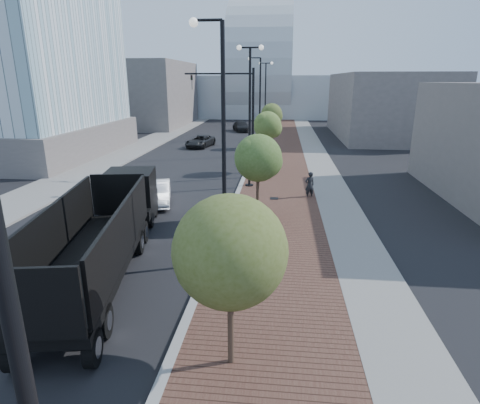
# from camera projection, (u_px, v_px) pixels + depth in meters

# --- Properties ---
(sidewalk) EXTENTS (7.00, 140.00, 0.12)m
(sidewalk) POSITION_uv_depth(u_px,v_px,m) (288.00, 146.00, 44.37)
(sidewalk) COLOR #4C2D23
(sidewalk) RESTS_ON ground
(concrete_strip) EXTENTS (2.40, 140.00, 0.13)m
(concrete_strip) POSITION_uv_depth(u_px,v_px,m) (312.00, 146.00, 44.10)
(concrete_strip) COLOR slate
(concrete_strip) RESTS_ON ground
(curb) EXTENTS (0.30, 140.00, 0.14)m
(curb) POSITION_uv_depth(u_px,v_px,m) (257.00, 146.00, 44.71)
(curb) COLOR gray
(curb) RESTS_ON ground
(west_sidewalk) EXTENTS (4.00, 140.00, 0.12)m
(west_sidewalk) POSITION_uv_depth(u_px,v_px,m) (146.00, 144.00, 46.01)
(west_sidewalk) COLOR slate
(west_sidewalk) RESTS_ON ground
(dump_truck) EXTENTS (4.58, 13.52, 3.21)m
(dump_truck) POSITION_uv_depth(u_px,v_px,m) (116.00, 220.00, 17.04)
(dump_truck) COLOR black
(dump_truck) RESTS_ON ground
(white_sedan) EXTENTS (2.43, 4.30, 1.34)m
(white_sedan) POSITION_uv_depth(u_px,v_px,m) (158.00, 193.00, 23.77)
(white_sedan) COLOR white
(white_sedan) RESTS_ON ground
(dark_car_mid) EXTENTS (3.02, 4.95, 1.28)m
(dark_car_mid) POSITION_uv_depth(u_px,v_px,m) (200.00, 141.00, 43.98)
(dark_car_mid) COLOR black
(dark_car_mid) RESTS_ON ground
(dark_car_far) EXTENTS (3.39, 5.24, 1.41)m
(dark_car_far) POSITION_uv_depth(u_px,v_px,m) (242.00, 126.00, 57.54)
(dark_car_far) COLOR black
(dark_car_far) RESTS_ON ground
(pedestrian) EXTENTS (0.73, 0.62, 1.70)m
(pedestrian) POSITION_uv_depth(u_px,v_px,m) (310.00, 185.00, 24.76)
(pedestrian) COLOR black
(pedestrian) RESTS_ON ground
(streetlight_0) EXTENTS (1.72, 0.56, 9.28)m
(streetlight_0) POSITION_uv_depth(u_px,v_px,m) (21.00, 368.00, 3.34)
(streetlight_0) COLOR black
(streetlight_0) RESTS_ON ground
(streetlight_1) EXTENTS (1.44, 0.56, 9.21)m
(streetlight_1) POSITION_uv_depth(u_px,v_px,m) (221.00, 158.00, 14.90)
(streetlight_1) COLOR black
(streetlight_1) RESTS_ON ground
(streetlight_2) EXTENTS (1.72, 0.56, 9.28)m
(streetlight_2) POSITION_uv_depth(u_px,v_px,m) (250.00, 117.00, 26.15)
(streetlight_2) COLOR black
(streetlight_2) RESTS_ON ground
(streetlight_3) EXTENTS (1.44, 0.56, 9.21)m
(streetlight_3) POSITION_uv_depth(u_px,v_px,m) (259.00, 111.00, 37.70)
(streetlight_3) COLOR black
(streetlight_3) RESTS_ON ground
(streetlight_4) EXTENTS (1.72, 0.56, 9.28)m
(streetlight_4) POSITION_uv_depth(u_px,v_px,m) (265.00, 100.00, 48.95)
(streetlight_4) COLOR black
(streetlight_4) RESTS_ON ground
(traffic_mast) EXTENTS (5.09, 0.20, 8.00)m
(traffic_mast) POSITION_uv_depth(u_px,v_px,m) (241.00, 111.00, 29.04)
(traffic_mast) COLOR black
(traffic_mast) RESTS_ON ground
(tree_0) EXTENTS (2.79, 2.79, 4.64)m
(tree_0) POSITION_uv_depth(u_px,v_px,m) (232.00, 251.00, 9.43)
(tree_0) COLOR #382619
(tree_0) RESTS_ON ground
(tree_1) EXTENTS (2.44, 2.40, 4.61)m
(tree_1) POSITION_uv_depth(u_px,v_px,m) (259.00, 158.00, 19.83)
(tree_1) COLOR #382619
(tree_1) RESTS_ON ground
(tree_2) EXTENTS (2.27, 2.20, 4.84)m
(tree_2) POSITION_uv_depth(u_px,v_px,m) (268.00, 126.00, 31.14)
(tree_2) COLOR #382619
(tree_2) RESTS_ON ground
(tree_3) EXTENTS (2.35, 2.29, 4.80)m
(tree_3) POSITION_uv_depth(u_px,v_px,m) (272.00, 114.00, 42.57)
(tree_3) COLOR #382619
(tree_3) RESTS_ON ground
(tower_podium) EXTENTS (19.00, 19.00, 3.00)m
(tower_podium) POSITION_uv_depth(u_px,v_px,m) (10.00, 140.00, 39.08)
(tower_podium) COLOR #605956
(tower_podium) RESTS_ON ground
(convention_center) EXTENTS (50.00, 30.00, 50.00)m
(convention_center) POSITION_uv_depth(u_px,v_px,m) (261.00, 86.00, 85.92)
(convention_center) COLOR #A7AFB1
(convention_center) RESTS_ON ground
(commercial_block_nw) EXTENTS (14.00, 20.00, 10.00)m
(commercial_block_nw) POSITION_uv_depth(u_px,v_px,m) (143.00, 94.00, 64.25)
(commercial_block_nw) COLOR #625A58
(commercial_block_nw) RESTS_ON ground
(commercial_block_ne) EXTENTS (12.00, 22.00, 8.00)m
(commercial_block_ne) POSITION_uv_depth(u_px,v_px,m) (385.00, 105.00, 51.46)
(commercial_block_ne) COLOR #5F5856
(commercial_block_ne) RESTS_ON ground
(utility_cover_1) EXTENTS (0.50, 0.50, 0.02)m
(utility_cover_1) POSITION_uv_depth(u_px,v_px,m) (267.00, 286.00, 14.05)
(utility_cover_1) COLOR black
(utility_cover_1) RESTS_ON sidewalk
(utility_cover_2) EXTENTS (0.50, 0.50, 0.02)m
(utility_cover_2) POSITION_uv_depth(u_px,v_px,m) (274.00, 198.00, 24.50)
(utility_cover_2) COLOR black
(utility_cover_2) RESTS_ON sidewalk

